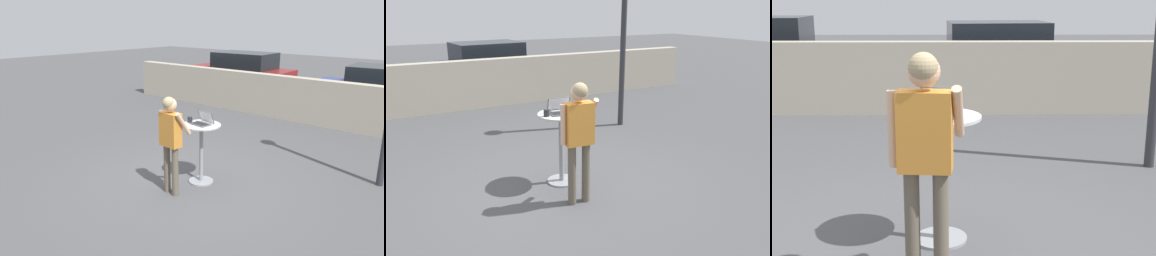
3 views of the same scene
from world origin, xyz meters
TOP-DOWN VIEW (x-y plane):
  - ground_plane at (0.00, 0.00)m, footprint 50.00×50.00m
  - pavement_kerb at (0.00, 5.34)m, footprint 13.91×0.35m
  - cafe_table at (0.14, 0.24)m, footprint 0.68×0.68m
  - laptop at (0.15, 0.26)m, footprint 0.37×0.34m
  - coffee_mug at (-0.10, 0.21)m, footprint 0.12×0.08m
  - standing_person at (0.06, -0.44)m, footprint 0.53×0.35m
  - parked_car_near_street at (1.03, 7.69)m, footprint 3.94×2.11m
  - parked_car_further_down at (-4.35, 8.11)m, footprint 4.25×2.04m

SIDE VIEW (x-z plane):
  - ground_plane at x=0.00m, z-range 0.00..0.00m
  - pavement_kerb at x=0.00m, z-range 0.00..1.26m
  - cafe_table at x=0.14m, z-range 0.16..1.25m
  - parked_car_near_street at x=1.03m, z-range 0.01..1.49m
  - parked_car_further_down at x=-4.35m, z-range 0.00..1.58m
  - standing_person at x=0.06m, z-range 0.22..1.89m
  - coffee_mug at x=-0.10m, z-range 1.08..1.18m
  - laptop at x=0.15m, z-range 1.02..1.25m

